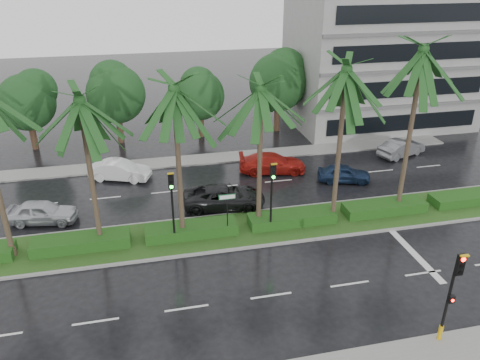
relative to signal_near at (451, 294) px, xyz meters
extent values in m
plane|color=black|center=(-6.00, 9.39, -2.50)|extent=(120.00, 120.00, 0.00)
cube|color=slate|center=(-6.00, 21.39, -2.44)|extent=(40.00, 2.00, 0.12)
cube|color=gray|center=(-6.00, 10.39, -2.43)|extent=(36.00, 4.00, 0.14)
cube|color=#1F4A18|center=(-6.00, 10.39, -2.36)|extent=(35.60, 3.70, 0.02)
cube|color=#124013|center=(-15.00, 10.39, -2.05)|extent=(5.20, 1.40, 0.60)
cube|color=#124013|center=(-9.00, 10.39, -2.05)|extent=(5.20, 1.40, 0.60)
cube|color=#124013|center=(-3.00, 10.39, -2.05)|extent=(5.20, 1.40, 0.60)
cube|color=#124013|center=(3.00, 10.39, -2.05)|extent=(5.20, 1.40, 0.60)
cube|color=#124013|center=(9.00, 10.39, -2.05)|extent=(5.20, 1.40, 0.60)
cube|color=silver|center=(-18.00, 16.39, -2.50)|extent=(2.00, 0.12, 0.01)
cube|color=silver|center=(-14.00, 4.39, -2.50)|extent=(2.00, 0.12, 0.01)
cube|color=silver|center=(-14.00, 16.39, -2.50)|extent=(2.00, 0.12, 0.01)
cube|color=silver|center=(-10.00, 4.39, -2.50)|extent=(2.00, 0.12, 0.01)
cube|color=silver|center=(-10.00, 16.39, -2.50)|extent=(2.00, 0.12, 0.01)
cube|color=silver|center=(-6.00, 4.39, -2.50)|extent=(2.00, 0.12, 0.01)
cube|color=silver|center=(-6.00, 16.39, -2.50)|extent=(2.00, 0.12, 0.01)
cube|color=silver|center=(-2.00, 4.39, -2.50)|extent=(2.00, 0.12, 0.01)
cube|color=silver|center=(-2.00, 16.39, -2.50)|extent=(2.00, 0.12, 0.01)
cube|color=silver|center=(2.00, 4.39, -2.50)|extent=(2.00, 0.12, 0.01)
cube|color=silver|center=(2.00, 16.39, -2.50)|extent=(2.00, 0.12, 0.01)
cube|color=silver|center=(6.00, 16.39, -2.50)|extent=(2.00, 0.12, 0.01)
cube|color=silver|center=(10.00, 16.39, -2.50)|extent=(2.00, 0.12, 0.01)
cube|color=silver|center=(2.50, 6.39, -2.50)|extent=(0.40, 6.00, 0.01)
cylinder|color=#3F3424|center=(-18.50, 10.39, -2.13)|extent=(0.40, 0.40, 0.44)
cylinder|color=#3F3424|center=(-14.00, 10.49, 1.73)|extent=(0.28, 0.28, 8.16)
cylinder|color=#3F3424|center=(-14.00, 10.49, -2.13)|extent=(0.40, 0.40, 0.44)
cylinder|color=#3F3424|center=(-9.50, 10.29, 1.91)|extent=(0.28, 0.28, 8.52)
cylinder|color=#3F3424|center=(-9.50, 10.29, -2.13)|extent=(0.40, 0.40, 0.44)
cylinder|color=#3F3424|center=(-5.00, 10.59, 1.73)|extent=(0.28, 0.28, 8.17)
cylinder|color=#3F3424|center=(-5.00, 10.59, -2.13)|extent=(0.40, 0.40, 0.44)
cylinder|color=#3F3424|center=(-0.50, 10.19, 2.18)|extent=(0.28, 0.28, 9.06)
cylinder|color=#3F3424|center=(-0.50, 10.19, -2.13)|extent=(0.40, 0.40, 0.44)
cylinder|color=#3F3424|center=(4.00, 10.49, 2.58)|extent=(0.28, 0.28, 9.86)
cylinder|color=#3F3424|center=(4.00, 10.49, -2.13)|extent=(0.40, 0.40, 0.44)
cylinder|color=black|center=(0.00, 0.09, -0.68)|extent=(0.12, 0.12, 3.40)
cube|color=black|center=(0.00, -0.09, 1.47)|extent=(0.30, 0.18, 0.90)
cube|color=gold|center=(0.00, -0.21, 1.95)|extent=(0.34, 0.12, 0.06)
cylinder|color=#FF0C05|center=(0.00, -0.19, 1.77)|extent=(0.18, 0.04, 0.18)
cylinder|color=black|center=(0.00, -0.19, 1.47)|extent=(0.18, 0.04, 0.18)
cylinder|color=black|center=(0.00, -0.19, 1.17)|extent=(0.18, 0.04, 0.18)
cylinder|color=gold|center=(0.00, 0.09, -2.03)|extent=(0.18, 0.18, 0.70)
cube|color=black|center=(0.00, -0.07, -0.18)|extent=(0.22, 0.16, 0.32)
cylinder|color=#FF0C05|center=(0.00, -0.16, -0.18)|extent=(0.12, 0.03, 0.12)
cylinder|color=black|center=(-10.00, 9.79, -0.65)|extent=(0.12, 0.12, 3.40)
cube|color=black|center=(-10.00, 9.61, 1.50)|extent=(0.30, 0.18, 0.90)
cube|color=gold|center=(-10.00, 9.49, 1.98)|extent=(0.34, 0.12, 0.06)
cylinder|color=black|center=(-10.00, 9.51, 1.80)|extent=(0.18, 0.04, 0.18)
cylinder|color=black|center=(-10.00, 9.51, 1.50)|extent=(0.18, 0.04, 0.18)
cylinder|color=#0CE519|center=(-10.00, 9.51, 1.20)|extent=(0.18, 0.04, 0.18)
cylinder|color=black|center=(-4.50, 9.79, -0.65)|extent=(0.12, 0.12, 3.40)
cube|color=black|center=(-4.50, 9.61, 1.50)|extent=(0.30, 0.18, 0.90)
cube|color=gold|center=(-4.50, 9.49, 1.98)|extent=(0.34, 0.12, 0.06)
cylinder|color=black|center=(-4.50, 9.51, 1.80)|extent=(0.18, 0.04, 0.18)
cylinder|color=black|center=(-4.50, 9.51, 1.50)|extent=(0.18, 0.04, 0.18)
cylinder|color=#0CE519|center=(-4.50, 9.51, 1.20)|extent=(0.18, 0.04, 0.18)
cylinder|color=black|center=(-7.00, 9.89, -1.05)|extent=(0.06, 0.06, 2.60)
cube|color=#0C5926|center=(-7.00, 9.86, 0.10)|extent=(0.95, 0.04, 0.30)
cube|color=white|center=(-7.00, 9.84, 0.10)|extent=(0.85, 0.01, 0.22)
cylinder|color=#312216|center=(-20.00, 26.89, -1.40)|extent=(0.52, 0.52, 2.21)
sphere|color=#163B1B|center=(-20.00, 26.89, 1.48)|extent=(4.55, 4.55, 4.55)
sphere|color=#163B1B|center=(-20.00, 27.19, 2.36)|extent=(3.41, 3.41, 3.41)
cylinder|color=#312216|center=(-13.00, 26.89, -1.33)|extent=(0.52, 0.52, 2.35)
sphere|color=#163B1B|center=(-13.00, 26.89, 1.74)|extent=(4.84, 4.84, 4.84)
sphere|color=#163B1B|center=(-13.00, 27.19, 2.68)|extent=(3.63, 3.63, 3.63)
cylinder|color=#312216|center=(-6.00, 26.89, -1.47)|extent=(0.52, 0.52, 2.06)
sphere|color=#163B1B|center=(-6.00, 26.89, 1.21)|extent=(4.24, 4.24, 4.24)
sphere|color=#163B1B|center=(-6.00, 27.19, 2.04)|extent=(3.18, 3.18, 3.18)
cylinder|color=#312216|center=(1.00, 26.89, -1.25)|extent=(0.52, 0.52, 2.50)
sphere|color=#163B1B|center=(1.00, 26.89, 2.00)|extent=(5.14, 5.14, 5.14)
sphere|color=#163B1B|center=(1.00, 27.19, 2.99)|extent=(3.86, 3.86, 3.86)
cylinder|color=#312216|center=(8.00, 26.89, -1.31)|extent=(0.52, 0.52, 2.38)
sphere|color=#163B1B|center=(8.00, 26.89, 1.78)|extent=(4.90, 4.90, 4.90)
sphere|color=#163B1B|center=(8.00, 27.19, 2.74)|extent=(3.68, 3.68, 3.68)
cube|color=gray|center=(11.00, 27.39, 3.50)|extent=(16.00, 10.00, 12.00)
imported|color=silver|center=(-17.50, 13.96, -1.81)|extent=(2.34, 4.31, 1.39)
imported|color=white|center=(-13.00, 19.17, -1.80)|extent=(2.85, 4.51, 1.40)
imported|color=black|center=(-6.50, 13.45, -1.78)|extent=(3.03, 5.45, 1.44)
imported|color=#A41811|center=(-2.00, 18.02, -1.79)|extent=(2.77, 5.18, 1.43)
imported|color=#182948|center=(2.50, 15.34, -1.88)|extent=(2.44, 3.95, 1.26)
imported|color=slate|center=(8.98, 18.77, -1.82)|extent=(2.79, 4.41, 1.37)
camera|label=1|loc=(-11.28, -12.45, 11.90)|focal=35.00mm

